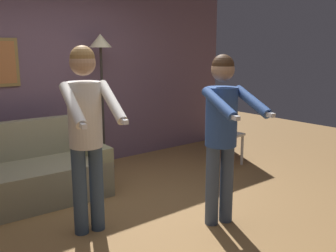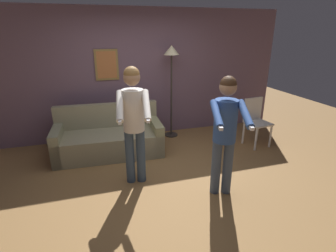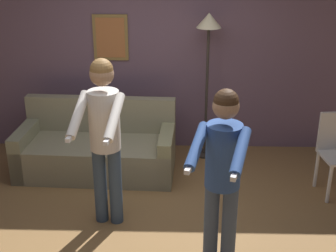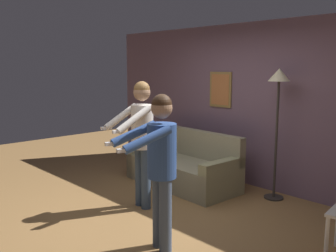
# 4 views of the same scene
# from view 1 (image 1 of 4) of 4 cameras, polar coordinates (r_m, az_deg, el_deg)

# --- Properties ---
(ground_plane) EXTENTS (12.00, 12.00, 0.00)m
(ground_plane) POSITION_cam_1_polar(r_m,az_deg,el_deg) (3.82, -5.41, -14.66)
(ground_plane) COLOR olive
(back_wall_assembly) EXTENTS (6.40, 0.09, 2.60)m
(back_wall_assembly) POSITION_cam_1_polar(r_m,az_deg,el_deg) (5.28, -18.20, 6.87)
(back_wall_assembly) COLOR #6C5265
(back_wall_assembly) RESTS_ON ground_plane
(couch) EXTENTS (1.94, 0.94, 0.87)m
(couch) POSITION_cam_1_polar(r_m,az_deg,el_deg) (4.51, -21.86, -7.47)
(couch) COLOR gray
(couch) RESTS_ON ground_plane
(torchiere_lamp) EXTENTS (0.31, 0.31, 1.89)m
(torchiere_lamp) POSITION_cam_1_polar(r_m,az_deg,el_deg) (5.27, -10.17, 9.93)
(torchiere_lamp) COLOR #332D28
(torchiere_lamp) RESTS_ON ground_plane
(person_standing_left) EXTENTS (0.50, 0.69, 1.72)m
(person_standing_left) POSITION_cam_1_polar(r_m,az_deg,el_deg) (3.40, -12.40, 0.43)
(person_standing_left) COLOR #374A63
(person_standing_left) RESTS_ON ground_plane
(person_standing_right) EXTENTS (0.55, 0.72, 1.65)m
(person_standing_right) POSITION_cam_1_polar(r_m,az_deg,el_deg) (3.55, 8.27, 0.14)
(person_standing_right) COLOR #42526B
(person_standing_right) RESTS_ON ground_plane
(dining_chair_distant) EXTENTS (0.47, 0.47, 0.93)m
(dining_chair_distant) POSITION_cam_1_polar(r_m,az_deg,el_deg) (5.57, 8.04, -0.49)
(dining_chair_distant) COLOR silver
(dining_chair_distant) RESTS_ON ground_plane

